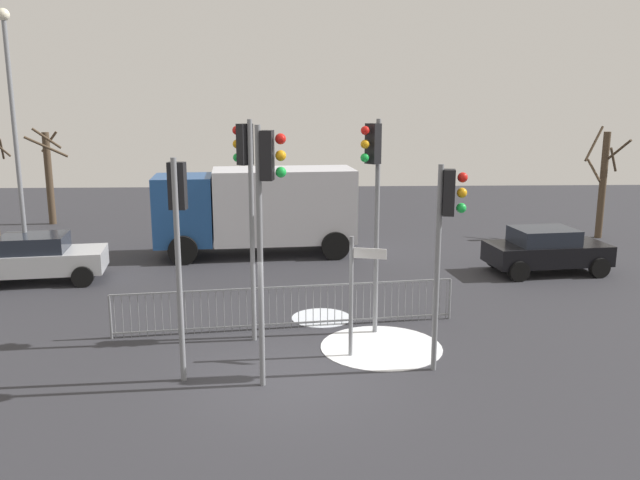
{
  "coord_description": "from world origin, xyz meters",
  "views": [
    {
      "loc": [
        0.16,
        -12.07,
        5.42
      ],
      "look_at": [
        0.73,
        2.38,
        2.32
      ],
      "focal_mm": 36.11,
      "sensor_mm": 36.0,
      "label": 1
    }
  ],
  "objects_px": {
    "traffic_light_rear_right": "(373,180)",
    "traffic_light_rear_left": "(266,200)",
    "traffic_light_mid_right": "(447,222)",
    "car_black_far": "(546,250)",
    "direction_sign_post": "(354,290)",
    "car_silver_near": "(39,257)",
    "delivery_truck": "(258,207)",
    "bare_tree_left": "(603,181)",
    "traffic_light_foreground_right": "(247,181)",
    "traffic_light_foreground_left": "(179,219)",
    "street_lamp": "(14,122)",
    "bare_tree_right": "(49,175)"
  },
  "relations": [
    {
      "from": "traffic_light_foreground_right",
      "to": "bare_tree_right",
      "type": "bearing_deg",
      "value": 75.88
    },
    {
      "from": "traffic_light_foreground_right",
      "to": "bare_tree_right",
      "type": "xyz_separation_m",
      "value": [
        -9.94,
        14.9,
        -1.44
      ]
    },
    {
      "from": "bare_tree_left",
      "to": "bare_tree_right",
      "type": "height_order",
      "value": "bare_tree_left"
    },
    {
      "from": "traffic_light_foreground_left",
      "to": "car_black_far",
      "type": "xyz_separation_m",
      "value": [
        10.32,
        7.73,
        -2.47
      ]
    },
    {
      "from": "traffic_light_rear_right",
      "to": "traffic_light_foreground_right",
      "type": "distance_m",
      "value": 2.87
    },
    {
      "from": "car_black_far",
      "to": "direction_sign_post",
      "type": "bearing_deg",
      "value": -142.19
    },
    {
      "from": "delivery_truck",
      "to": "traffic_light_mid_right",
      "type": "bearing_deg",
      "value": 106.7
    },
    {
      "from": "traffic_light_rear_right",
      "to": "street_lamp",
      "type": "bearing_deg",
      "value": 24.77
    },
    {
      "from": "car_silver_near",
      "to": "bare_tree_right",
      "type": "height_order",
      "value": "bare_tree_right"
    },
    {
      "from": "traffic_light_foreground_right",
      "to": "bare_tree_right",
      "type": "relative_size",
      "value": 1.16
    },
    {
      "from": "traffic_light_mid_right",
      "to": "traffic_light_foreground_right",
      "type": "xyz_separation_m",
      "value": [
        -4.05,
        1.97,
        0.58
      ]
    },
    {
      "from": "traffic_light_rear_left",
      "to": "street_lamp",
      "type": "bearing_deg",
      "value": -127.84
    },
    {
      "from": "traffic_light_foreground_right",
      "to": "car_silver_near",
      "type": "distance_m",
      "value": 9.02
    },
    {
      "from": "car_black_far",
      "to": "bare_tree_right",
      "type": "xyz_separation_m",
      "value": [
        -19.1,
        9.29,
        1.49
      ]
    },
    {
      "from": "direction_sign_post",
      "to": "bare_tree_left",
      "type": "relative_size",
      "value": 0.6
    },
    {
      "from": "car_silver_near",
      "to": "bare_tree_left",
      "type": "relative_size",
      "value": 0.89
    },
    {
      "from": "traffic_light_rear_left",
      "to": "bare_tree_left",
      "type": "height_order",
      "value": "traffic_light_rear_left"
    },
    {
      "from": "traffic_light_rear_left",
      "to": "direction_sign_post",
      "type": "height_order",
      "value": "traffic_light_rear_left"
    },
    {
      "from": "street_lamp",
      "to": "bare_tree_left",
      "type": "bearing_deg",
      "value": 14.53
    },
    {
      "from": "car_black_far",
      "to": "delivery_truck",
      "type": "distance_m",
      "value": 9.93
    },
    {
      "from": "traffic_light_rear_left",
      "to": "bare_tree_left",
      "type": "distance_m",
      "value": 18.79
    },
    {
      "from": "traffic_light_mid_right",
      "to": "bare_tree_right",
      "type": "xyz_separation_m",
      "value": [
        -13.99,
        16.87,
        -0.86
      ]
    },
    {
      "from": "car_black_far",
      "to": "traffic_light_rear_left",
      "type": "bearing_deg",
      "value": -143.36
    },
    {
      "from": "traffic_light_foreground_left",
      "to": "traffic_light_rear_right",
      "type": "bearing_deg",
      "value": 37.34
    },
    {
      "from": "traffic_light_mid_right",
      "to": "delivery_truck",
      "type": "height_order",
      "value": "traffic_light_mid_right"
    },
    {
      "from": "traffic_light_foreground_left",
      "to": "direction_sign_post",
      "type": "bearing_deg",
      "value": 22.68
    },
    {
      "from": "traffic_light_mid_right",
      "to": "car_black_far",
      "type": "distance_m",
      "value": 9.44
    },
    {
      "from": "traffic_light_mid_right",
      "to": "bare_tree_left",
      "type": "relative_size",
      "value": 0.95
    },
    {
      "from": "traffic_light_mid_right",
      "to": "traffic_light_rear_left",
      "type": "height_order",
      "value": "traffic_light_rear_left"
    },
    {
      "from": "car_black_far",
      "to": "bare_tree_right",
      "type": "bearing_deg",
      "value": 147.2
    },
    {
      "from": "direction_sign_post",
      "to": "traffic_light_foreground_left",
      "type": "bearing_deg",
      "value": -149.45
    },
    {
      "from": "car_black_far",
      "to": "traffic_light_rear_right",
      "type": "bearing_deg",
      "value": -146.32
    },
    {
      "from": "traffic_light_rear_right",
      "to": "street_lamp",
      "type": "xyz_separation_m",
      "value": [
        -10.19,
        5.39,
        1.14
      ]
    },
    {
      "from": "traffic_light_foreground_left",
      "to": "street_lamp",
      "type": "relative_size",
      "value": 0.55
    },
    {
      "from": "traffic_light_rear_right",
      "to": "car_silver_near",
      "type": "bearing_deg",
      "value": 25.52
    },
    {
      "from": "car_silver_near",
      "to": "traffic_light_foreground_left",
      "type": "bearing_deg",
      "value": -60.45
    },
    {
      "from": "traffic_light_rear_right",
      "to": "direction_sign_post",
      "type": "bearing_deg",
      "value": 121.3
    },
    {
      "from": "traffic_light_foreground_right",
      "to": "delivery_truck",
      "type": "distance_m",
      "value": 8.82
    },
    {
      "from": "traffic_light_foreground_left",
      "to": "street_lamp",
      "type": "xyz_separation_m",
      "value": [
        -6.18,
        7.73,
        1.6
      ]
    },
    {
      "from": "direction_sign_post",
      "to": "bare_tree_left",
      "type": "xyz_separation_m",
      "value": [
        11.15,
        12.15,
        0.8
      ]
    },
    {
      "from": "car_silver_near",
      "to": "delivery_truck",
      "type": "bearing_deg",
      "value": 19.51
    },
    {
      "from": "traffic_light_rear_left",
      "to": "direction_sign_post",
      "type": "bearing_deg",
      "value": 136.78
    },
    {
      "from": "traffic_light_foreground_left",
      "to": "bare_tree_right",
      "type": "xyz_separation_m",
      "value": [
        -8.78,
        17.02,
        -0.99
      ]
    },
    {
      "from": "traffic_light_foreground_right",
      "to": "street_lamp",
      "type": "distance_m",
      "value": 9.3
    },
    {
      "from": "traffic_light_rear_right",
      "to": "traffic_light_mid_right",
      "type": "relative_size",
      "value": 1.19
    },
    {
      "from": "traffic_light_rear_right",
      "to": "traffic_light_rear_left",
      "type": "bearing_deg",
      "value": 102.94
    },
    {
      "from": "car_black_far",
      "to": "delivery_truck",
      "type": "height_order",
      "value": "delivery_truck"
    },
    {
      "from": "traffic_light_rear_right",
      "to": "car_silver_near",
      "type": "xyz_separation_m",
      "value": [
        -9.65,
        4.95,
        -2.93
      ]
    },
    {
      "from": "traffic_light_rear_right",
      "to": "traffic_light_foreground_left",
      "type": "distance_m",
      "value": 4.67
    },
    {
      "from": "car_black_far",
      "to": "bare_tree_left",
      "type": "bearing_deg",
      "value": 44.53
    }
  ]
}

